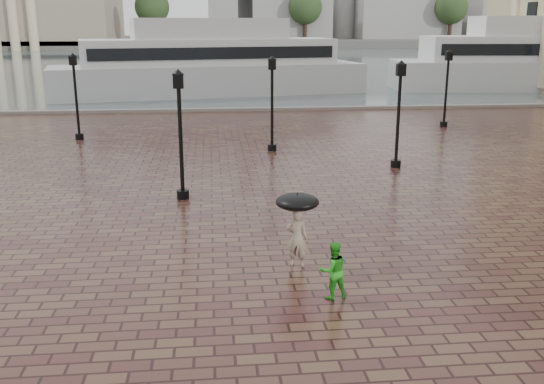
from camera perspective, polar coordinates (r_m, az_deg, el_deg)
The scene contains 12 objects.
ground at distance 13.46m, azimuth 16.72°, elevation -11.80°, with size 300.00×300.00×0.00m, color #371B19.
harbour_water at distance 103.26m, azimuth -3.07°, elevation 12.31°, with size 240.00×240.00×0.00m, color #455054.
quay_edge at distance 43.67m, azimuth 0.78°, elevation 7.71°, with size 80.00×0.60×0.30m, color slate.
far_shore at distance 171.11m, azimuth -4.21°, elevation 13.96°, with size 300.00×60.00×2.00m, color #4C4C47.
distant_skyline at distance 169.51m, azimuth 13.05°, elevation 16.46°, with size 102.50×22.00×33.00m.
far_trees at distance 149.08m, azimuth -4.02°, elevation 16.95°, with size 188.00×8.00×13.50m.
street_lamps at distance 29.00m, azimuth 0.88°, elevation 8.29°, with size 21.44×14.44×4.40m.
adult_pedestrian at distance 15.48m, azimuth 2.36°, elevation -4.34°, with size 0.56×0.36×1.52m, color gray.
child_pedestrian at distance 13.82m, azimuth 5.76°, elevation -7.34°, with size 0.65×0.51×1.35m, color #24931B.
ferry_near at distance 53.44m, azimuth -5.85°, elevation 11.93°, with size 27.38×11.44×8.74m.
ferry_far at distance 62.52m, azimuth 24.27°, elevation 11.28°, with size 27.99×8.92×9.03m.
umbrella at distance 15.18m, azimuth 2.40°, elevation -0.94°, with size 1.10×1.10×1.09m.
Camera 1 is at (-4.91, -10.97, 6.06)m, focal length 40.00 mm.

